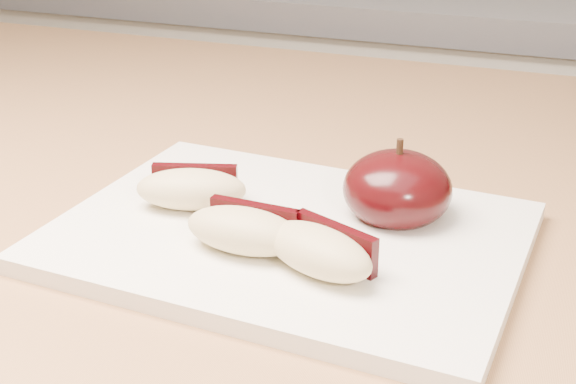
% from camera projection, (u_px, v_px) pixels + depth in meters
% --- Properties ---
extents(back_cabinet, '(2.40, 0.62, 0.94)m').
position_uv_depth(back_cabinet, '(449.00, 247.00, 1.40)').
color(back_cabinet, silver).
rests_on(back_cabinet, ground).
extents(cutting_board, '(0.30, 0.23, 0.01)m').
position_uv_depth(cutting_board, '(288.00, 236.00, 0.50)').
color(cutting_board, white).
rests_on(cutting_board, island_counter).
extents(apple_half, '(0.08, 0.08, 0.06)m').
position_uv_depth(apple_half, '(397.00, 189.00, 0.51)').
color(apple_half, black).
rests_on(apple_half, cutting_board).
extents(apple_wedge_a, '(0.08, 0.05, 0.03)m').
position_uv_depth(apple_wedge_a, '(192.00, 188.00, 0.52)').
color(apple_wedge_a, '#CCB681').
rests_on(apple_wedge_a, cutting_board).
extents(apple_wedge_b, '(0.07, 0.04, 0.03)m').
position_uv_depth(apple_wedge_b, '(245.00, 230.00, 0.47)').
color(apple_wedge_b, '#CCB681').
rests_on(apple_wedge_b, cutting_board).
extents(apple_wedge_c, '(0.08, 0.06, 0.03)m').
position_uv_depth(apple_wedge_c, '(320.00, 250.00, 0.45)').
color(apple_wedge_c, '#CCB681').
rests_on(apple_wedge_c, cutting_board).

